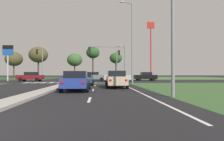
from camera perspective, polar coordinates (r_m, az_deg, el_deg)
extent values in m
plane|color=black|center=(35.24, -10.10, -3.01)|extent=(200.00, 200.00, 0.00)
cube|color=#476B38|center=(63.26, 16.32, -2.02)|extent=(35.00, 35.00, 0.01)
cube|color=#ADA89E|center=(16.53, -17.67, -5.22)|extent=(1.20, 22.00, 0.14)
cube|color=#ADA89E|center=(60.13, -7.38, -2.04)|extent=(1.20, 36.00, 0.14)
cube|color=silver|center=(10.43, -6.41, -8.21)|extent=(0.14, 2.00, 0.01)
cube|color=silver|center=(16.39, -5.36, -5.52)|extent=(0.14, 2.00, 0.01)
cube|color=silver|center=(22.37, -4.87, -4.26)|extent=(0.14, 2.00, 0.01)
cube|color=silver|center=(28.36, -4.59, -3.54)|extent=(0.14, 2.00, 0.01)
cube|color=silver|center=(17.27, 5.94, -5.28)|extent=(0.14, 24.00, 0.01)
cube|color=silver|center=(28.01, -3.99, -3.57)|extent=(6.40, 0.50, 0.01)
cube|color=silver|center=(31.58, -22.84, -3.20)|extent=(0.70, 2.80, 0.01)
cube|color=silver|center=(31.22, -20.84, -3.24)|extent=(0.70, 2.80, 0.01)
cube|color=silver|center=(30.90, -18.80, -3.28)|extent=(0.70, 2.80, 0.01)
cube|color=silver|center=(30.61, -16.72, -3.31)|extent=(0.70, 2.80, 0.01)
cube|color=silver|center=(30.37, -14.60, -3.34)|extent=(0.70, 2.80, 0.01)
cube|color=silver|center=(30.17, -12.46, -3.36)|extent=(0.70, 2.80, 0.01)
cube|color=silver|center=(30.02, -10.28, -3.38)|extent=(0.70, 2.80, 0.01)
cube|color=#19565B|center=(23.67, -7.68, -2.55)|extent=(1.77, 4.38, 0.62)
cube|color=black|center=(23.51, -7.70, -1.17)|extent=(1.56, 2.01, 0.52)
cube|color=red|center=(21.53, -9.89, -2.55)|extent=(0.20, 0.04, 0.14)
cube|color=red|center=(21.42, -6.31, -2.57)|extent=(0.20, 0.04, 0.14)
cylinder|color=black|center=(25.15, -9.46, -3.16)|extent=(0.22, 0.64, 0.64)
cylinder|color=black|center=(25.03, -5.43, -3.18)|extent=(0.22, 0.64, 0.64)
cylinder|color=black|center=(22.37, -10.20, -3.45)|extent=(0.22, 0.64, 0.64)
cylinder|color=black|center=(22.23, -5.66, -3.47)|extent=(0.22, 0.64, 0.64)
cube|color=black|center=(37.76, 9.44, -1.81)|extent=(4.11, 1.83, 0.75)
cube|color=black|center=(37.78, 9.66, -0.84)|extent=(1.89, 1.61, 0.52)
cube|color=red|center=(37.61, 12.76, -1.69)|extent=(0.04, 0.20, 0.14)
cube|color=red|center=(38.94, 12.18, -1.66)|extent=(0.04, 0.20, 0.14)
cylinder|color=black|center=(36.59, 7.75, -2.43)|extent=(0.64, 0.22, 0.64)
cylinder|color=black|center=(38.39, 7.22, -2.36)|extent=(0.64, 0.22, 0.64)
cylinder|color=black|center=(37.20, 11.73, -2.40)|extent=(0.64, 0.22, 0.64)
cylinder|color=black|center=(38.97, 11.02, -2.33)|extent=(0.64, 0.22, 0.64)
cube|color=#B7B7BC|center=(33.66, 1.50, -1.94)|extent=(4.46, 1.79, 0.75)
cube|color=black|center=(33.64, 1.25, -0.87)|extent=(2.05, 1.58, 0.52)
cube|color=red|center=(34.22, -2.35, -1.80)|extent=(0.04, 0.20, 0.14)
cube|color=red|center=(32.85, -2.30, -1.84)|extent=(0.04, 0.20, 0.14)
cylinder|color=black|center=(34.71, 3.72, -2.53)|extent=(0.64, 0.22, 0.64)
cylinder|color=black|center=(32.94, 4.12, -2.62)|extent=(0.64, 0.22, 0.64)
cylinder|color=black|center=(34.47, -0.99, -2.54)|extent=(0.64, 0.22, 0.64)
cylinder|color=black|center=(32.68, -0.85, -2.63)|extent=(0.64, 0.22, 0.64)
cube|color=#161E47|center=(52.08, -10.52, -1.52)|extent=(1.73, 4.37, 0.78)
cube|color=black|center=(52.23, -10.50, -0.81)|extent=(1.53, 2.01, 0.52)
cube|color=red|center=(54.20, -9.54, -1.41)|extent=(0.20, 0.04, 0.14)
cube|color=red|center=(54.35, -10.92, -1.41)|extent=(0.20, 0.04, 0.14)
cylinder|color=black|center=(50.60, -9.74, -1.98)|extent=(0.22, 0.64, 0.64)
cylinder|color=black|center=(50.81, -11.68, -1.97)|extent=(0.22, 0.64, 0.64)
cylinder|color=black|center=(53.38, -9.41, -1.92)|extent=(0.22, 0.64, 0.64)
cylinder|color=black|center=(53.59, -11.26, -1.92)|extent=(0.22, 0.64, 0.64)
cube|color=#BCAD8E|center=(19.18, 1.18, -2.77)|extent=(1.75, 4.51, 0.75)
cube|color=black|center=(19.02, 1.22, -0.87)|extent=(1.54, 2.07, 0.52)
cube|color=red|center=(16.87, -0.44, -2.78)|extent=(0.20, 0.04, 0.14)
cube|color=red|center=(16.99, 4.06, -2.76)|extent=(0.20, 0.04, 0.14)
cylinder|color=black|center=(20.59, -1.59, -3.69)|extent=(0.22, 0.64, 0.64)
cylinder|color=black|center=(20.72, 3.28, -3.67)|extent=(0.22, 0.64, 0.64)
cylinder|color=black|center=(17.71, -1.27, -4.15)|extent=(0.22, 0.64, 0.64)
cylinder|color=black|center=(17.86, 4.38, -4.12)|extent=(0.22, 0.64, 0.64)
cube|color=slate|center=(36.93, -5.18, -1.82)|extent=(4.46, 1.78, 0.78)
cube|color=black|center=(36.93, -5.41, -0.82)|extent=(2.05, 1.57, 0.52)
cube|color=red|center=(37.74, -8.57, -1.68)|extent=(0.04, 0.20, 0.14)
cube|color=red|center=(36.39, -8.76, -1.71)|extent=(0.04, 0.20, 0.14)
cylinder|color=black|center=(37.82, -2.97, -2.39)|extent=(0.64, 0.22, 0.64)
cylinder|color=black|center=(36.03, -2.95, -2.46)|extent=(0.64, 0.22, 0.64)
cylinder|color=black|center=(37.90, -7.30, -2.38)|extent=(0.64, 0.22, 0.64)
cylinder|color=black|center=(36.12, -7.49, -2.45)|extent=(0.64, 0.22, 0.64)
cube|color=navy|center=(15.82, -10.09, -3.30)|extent=(1.84, 4.24, 0.68)
cube|color=black|center=(15.65, -10.15, -1.12)|extent=(1.62, 1.95, 0.52)
cube|color=red|center=(13.80, -13.99, -3.36)|extent=(0.20, 0.04, 0.14)
cube|color=red|center=(13.62, -8.19, -3.42)|extent=(0.20, 0.04, 0.14)
cylinder|color=black|center=(17.30, -12.61, -4.21)|extent=(0.22, 0.64, 0.64)
cylinder|color=black|center=(17.11, -6.51, -4.26)|extent=(0.22, 0.64, 0.64)
cylinder|color=black|center=(14.64, -14.29, -4.82)|extent=(0.22, 0.64, 0.64)
cylinder|color=black|center=(14.41, -7.07, -4.91)|extent=(0.22, 0.64, 0.64)
cube|color=maroon|center=(37.40, -22.14, -1.77)|extent=(4.26, 1.77, 0.76)
cube|color=black|center=(37.34, -21.92, -0.79)|extent=(1.96, 1.55, 0.52)
cube|color=red|center=(36.12, -19.24, -1.70)|extent=(0.04, 0.20, 0.14)
cube|color=red|center=(37.41, -18.69, -1.67)|extent=(0.04, 0.20, 0.14)
cylinder|color=black|center=(37.04, -24.58, -2.35)|extent=(0.64, 0.22, 0.64)
cylinder|color=black|center=(38.69, -23.64, -2.28)|extent=(0.64, 0.22, 0.64)
cylinder|color=black|center=(36.15, -20.54, -2.41)|extent=(0.64, 0.22, 0.64)
cylinder|color=black|center=(37.84, -19.76, -2.34)|extent=(0.64, 0.22, 0.64)
cylinder|color=gray|center=(41.77, 1.38, 1.41)|extent=(0.18, 0.18, 5.96)
cylinder|color=gray|center=(39.55, 1.68, 5.50)|extent=(0.12, 4.87, 0.12)
cube|color=black|center=(37.09, 2.03, 5.10)|extent=(0.32, 0.26, 0.95)
sphere|color=red|center=(36.96, 2.05, 5.59)|extent=(0.20, 0.20, 0.20)
sphere|color=#3A2405|center=(36.93, 2.05, 5.13)|extent=(0.20, 0.20, 0.20)
sphere|color=black|center=(36.90, 2.05, 4.67)|extent=(0.20, 0.20, 0.20)
cylinder|color=gray|center=(43.21, -19.14, 1.52)|extent=(0.18, 0.18, 6.17)
cylinder|color=gray|center=(41.69, -19.79, 5.51)|extent=(0.12, 3.60, 0.12)
cube|color=black|center=(39.93, -20.52, 5.03)|extent=(0.32, 0.26, 0.95)
sphere|color=red|center=(39.80, -20.59, 5.49)|extent=(0.20, 0.20, 0.20)
sphere|color=#3A2405|center=(39.77, -20.59, 5.06)|extent=(0.20, 0.20, 0.20)
sphere|color=black|center=(39.74, -20.59, 4.63)|extent=(0.20, 0.20, 0.20)
cylinder|color=gray|center=(28.64, 3.65, 1.87)|extent=(0.18, 0.18, 5.39)
cylinder|color=gray|center=(28.66, -1.33, 6.78)|extent=(4.98, 0.12, 0.12)
cube|color=black|center=(28.60, -6.34, 5.74)|extent=(0.26, 0.32, 0.95)
sphere|color=#360503|center=(28.65, -6.66, 6.33)|extent=(0.20, 0.20, 0.20)
sphere|color=#3A2405|center=(28.61, -6.67, 5.74)|extent=(0.20, 0.20, 0.20)
sphere|color=green|center=(28.58, -6.67, 5.14)|extent=(0.20, 0.20, 0.20)
cylinder|color=gray|center=(12.22, 16.83, 11.76)|extent=(0.20, 0.20, 8.01)
cylinder|color=gray|center=(25.97, 5.77, 7.61)|extent=(0.20, 0.20, 10.31)
cylinder|color=gray|center=(26.63, 4.31, 18.62)|extent=(1.50, 1.04, 0.10)
ellipsoid|color=#B2B2A8|center=(26.07, 2.81, 18.83)|extent=(0.56, 0.28, 0.20)
cylinder|color=#4C4C4C|center=(48.51, -8.32, -1.82)|extent=(0.16, 0.16, 0.73)
cylinder|color=#4C4C4C|center=(48.51, -8.32, -0.94)|extent=(0.34, 0.34, 0.76)
sphere|color=tan|center=(48.51, -8.32, -0.36)|extent=(0.22, 0.22, 0.22)
cylinder|color=red|center=(51.74, 10.96, 4.76)|extent=(0.28, 0.28, 12.74)
cube|color=red|center=(52.92, 10.93, 12.51)|extent=(1.80, 0.30, 1.60)
torus|color=yellow|center=(52.99, 10.46, 12.49)|extent=(0.96, 0.16, 0.96)
torus|color=yellow|center=(53.18, 11.31, 12.44)|extent=(0.96, 0.16, 0.96)
cylinder|color=silver|center=(40.00, -27.46, 0.58)|extent=(0.24, 0.24, 4.54)
cube|color=#194CA5|center=(40.16, -27.43, 4.61)|extent=(1.80, 0.24, 1.10)
cube|color=black|center=(40.25, -27.43, 5.89)|extent=(1.80, 0.24, 0.70)
cylinder|color=#423323|center=(68.08, -26.07, -0.06)|extent=(0.35, 0.35, 4.33)
ellipsoid|color=#4C4728|center=(68.22, -26.05, 2.94)|extent=(5.10, 5.10, 4.34)
cylinder|color=#423323|center=(62.92, -20.17, 0.42)|extent=(0.43, 0.43, 5.33)
ellipsoid|color=#4C4728|center=(63.15, -20.15, 4.20)|extent=(5.45, 5.45, 4.64)
cylinder|color=#423323|center=(62.86, -10.55, -0.11)|extent=(0.38, 0.38, 4.25)
ellipsoid|color=#38602D|center=(63.00, -10.55, 2.98)|extent=(4.64, 4.64, 3.94)
cylinder|color=#423323|center=(62.93, -5.44, 0.99)|extent=(0.41, 0.41, 6.70)
ellipsoid|color=#285123|center=(63.23, -5.44, 5.07)|extent=(4.17, 4.17, 3.55)
cylinder|color=#423323|center=(58.60, 1.09, 0.21)|extent=(0.31, 0.31, 4.82)
ellipsoid|color=#285123|center=(58.76, 1.09, 3.54)|extent=(3.64, 3.64, 3.09)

